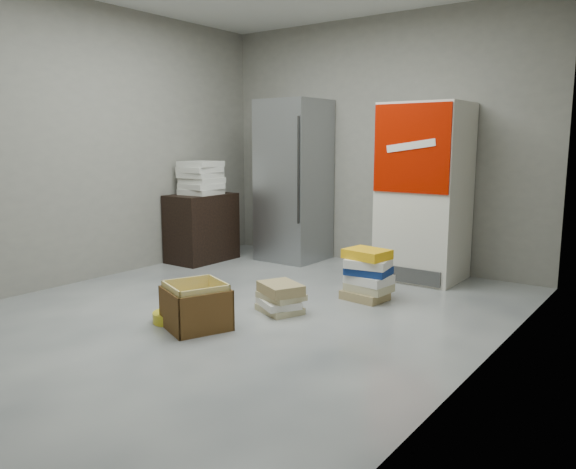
# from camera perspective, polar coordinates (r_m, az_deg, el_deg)

# --- Properties ---
(ground) EXTENTS (5.00, 5.00, 0.00)m
(ground) POSITION_cam_1_polar(r_m,az_deg,el_deg) (4.71, -5.76, -8.12)
(ground) COLOR #BABAB5
(ground) RESTS_ON ground
(room_shell) EXTENTS (4.04, 5.04, 2.82)m
(room_shell) POSITION_cam_1_polar(r_m,az_deg,el_deg) (4.51, -6.15, 14.21)
(room_shell) COLOR gray
(room_shell) RESTS_ON ground
(steel_fridge) EXTENTS (0.70, 0.72, 1.90)m
(steel_fridge) POSITION_cam_1_polar(r_m,az_deg,el_deg) (6.74, 0.59, 5.46)
(steel_fridge) COLOR #989B9F
(steel_fridge) RESTS_ON ground
(coke_cooler) EXTENTS (0.80, 0.73, 1.80)m
(coke_cooler) POSITION_cam_1_polar(r_m,az_deg,el_deg) (5.93, 13.65, 4.20)
(coke_cooler) COLOR silver
(coke_cooler) RESTS_ON ground
(wood_shelf) EXTENTS (0.50, 0.80, 0.80)m
(wood_shelf) POSITION_cam_1_polar(r_m,az_deg,el_deg) (6.78, -8.75, 0.70)
(wood_shelf) COLOR black
(wood_shelf) RESTS_ON ground
(supply_box_stack) EXTENTS (0.43, 0.44, 0.39)m
(supply_box_stack) POSITION_cam_1_polar(r_m,az_deg,el_deg) (6.71, -8.85, 5.71)
(supply_box_stack) COLOR silver
(supply_box_stack) RESTS_ON wood_shelf
(phonebook_stack_main) EXTENTS (0.43, 0.36, 0.46)m
(phonebook_stack_main) POSITION_cam_1_polar(r_m,az_deg,el_deg) (5.12, 8.10, -4.06)
(phonebook_stack_main) COLOR #A08A5A
(phonebook_stack_main) RESTS_ON ground
(phonebook_stack_side) EXTENTS (0.47, 0.43, 0.25)m
(phonebook_stack_side) POSITION_cam_1_polar(r_m,az_deg,el_deg) (4.73, -0.82, -6.43)
(phonebook_stack_side) COLOR #C4BB8E
(phonebook_stack_side) RESTS_ON ground
(cardboard_box) EXTENTS (0.58, 0.58, 0.36)m
(cardboard_box) POSITION_cam_1_polar(r_m,az_deg,el_deg) (4.40, -9.31, -7.51)
(cardboard_box) COLOR yellow
(cardboard_box) RESTS_ON ground
(bucket_lid) EXTENTS (0.35, 0.35, 0.08)m
(bucket_lid) POSITION_cam_1_polar(r_m,az_deg,el_deg) (4.61, -11.71, -8.17)
(bucket_lid) COLOR yellow
(bucket_lid) RESTS_ON ground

